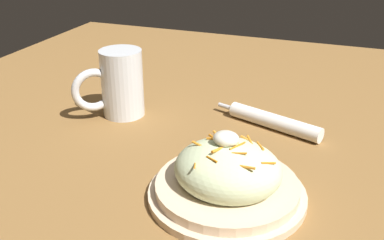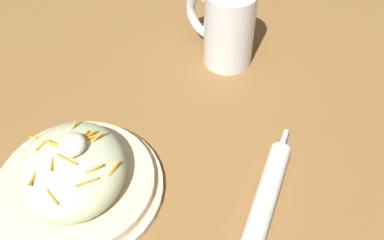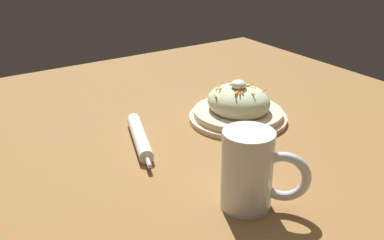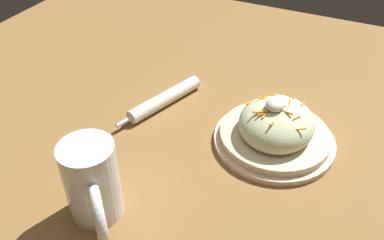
# 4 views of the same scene
# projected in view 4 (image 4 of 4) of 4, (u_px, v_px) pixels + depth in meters

# --- Properties ---
(ground_plane) EXTENTS (1.43, 1.43, 0.00)m
(ground_plane) POSITION_uv_depth(u_px,v_px,m) (173.00, 140.00, 0.79)
(ground_plane) COLOR olive
(salad_plate) EXTENTS (0.23, 0.23, 0.10)m
(salad_plate) POSITION_uv_depth(u_px,v_px,m) (276.00, 129.00, 0.76)
(salad_plate) COLOR beige
(salad_plate) RESTS_ON ground_plane
(beer_mug) EXTENTS (0.12, 0.12, 0.14)m
(beer_mug) POSITION_uv_depth(u_px,v_px,m) (93.00, 185.00, 0.61)
(beer_mug) COLOR white
(beer_mug) RESTS_ON ground_plane
(napkin_roll) EXTENTS (0.22, 0.09, 0.03)m
(napkin_roll) POSITION_uv_depth(u_px,v_px,m) (164.00, 99.00, 0.87)
(napkin_roll) COLOR white
(napkin_roll) RESTS_ON ground_plane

